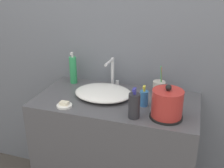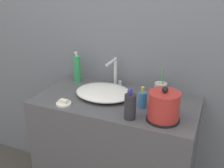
{
  "view_description": "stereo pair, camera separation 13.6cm",
  "coord_description": "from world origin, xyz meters",
  "views": [
    {
      "loc": [
        0.43,
        -1.15,
        1.6
      ],
      "look_at": [
        -0.03,
        0.26,
        0.99
      ],
      "focal_mm": 42.0,
      "sensor_mm": 36.0,
      "label": 1
    },
    {
      "loc": [
        0.56,
        -1.1,
        1.6
      ],
      "look_at": [
        -0.03,
        0.26,
        0.99
      ],
      "focal_mm": 42.0,
      "sensor_mm": 36.0,
      "label": 2
    }
  ],
  "objects": [
    {
      "name": "lotion_bottle",
      "position": [
        -0.37,
        0.43,
        0.99
      ],
      "size": [
        0.05,
        0.05,
        0.23
      ],
      "color": "#2D9956",
      "rests_on": "vanity_counter"
    },
    {
      "name": "shampoo_bottle",
      "position": [
        0.16,
        0.08,
        0.96
      ],
      "size": [
        0.06,
        0.06,
        0.18
      ],
      "color": "#28282D",
      "rests_on": "vanity_counter"
    },
    {
      "name": "vanity_counter",
      "position": [
        0.0,
        0.26,
        0.44
      ],
      "size": [
        1.01,
        0.53,
        0.89
      ],
      "color": "#4C4C51",
      "rests_on": "ground_plane"
    },
    {
      "name": "soap_dish",
      "position": [
        -0.26,
        0.07,
        0.9
      ],
      "size": [
        0.09,
        0.09,
        0.03
      ],
      "color": "white",
      "rests_on": "vanity_counter"
    },
    {
      "name": "wall_back",
      "position": [
        0.0,
        0.55,
        1.3
      ],
      "size": [
        6.0,
        0.04,
        2.6
      ],
      "color": "slate",
      "rests_on": "ground_plane"
    },
    {
      "name": "mouthwash_bottle",
      "position": [
        0.18,
        0.23,
        0.94
      ],
      "size": [
        0.05,
        0.05,
        0.13
      ],
      "color": "#3370B7",
      "rests_on": "vanity_counter"
    },
    {
      "name": "electric_kettle",
      "position": [
        0.33,
        0.13,
        0.96
      ],
      "size": [
        0.18,
        0.18,
        0.19
      ],
      "color": "black",
      "rests_on": "vanity_counter"
    },
    {
      "name": "toothbrush_cup",
      "position": [
        0.24,
        0.43,
        0.93
      ],
      "size": [
        0.08,
        0.08,
        0.2
      ],
      "color": "#B7B2A8",
      "rests_on": "vanity_counter"
    },
    {
      "name": "faucet",
      "position": [
        -0.09,
        0.45,
        1.01
      ],
      "size": [
        0.06,
        0.16,
        0.2
      ],
      "color": "silver",
      "rests_on": "vanity_counter"
    },
    {
      "name": "sink_basin",
      "position": [
        -0.09,
        0.27,
        0.92
      ],
      "size": [
        0.37,
        0.3,
        0.06
      ],
      "color": "white",
      "rests_on": "vanity_counter"
    }
  ]
}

